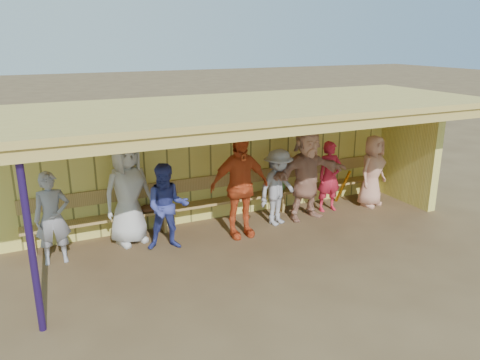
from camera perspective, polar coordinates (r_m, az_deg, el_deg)
name	(u,v)px	position (r m, az deg, el deg)	size (l,w,h in m)	color
ground	(248,239)	(8.71, 0.98, -7.23)	(90.00, 90.00, 0.00)	brown
player_a	(52,218)	(8.17, -21.90, -4.34)	(0.56, 0.37, 1.55)	#94929A
player_b	(128,193)	(8.50, -13.51, -1.51)	(0.92, 0.60, 1.89)	silver
player_c	(167,207)	(8.18, -8.85, -3.27)	(0.75, 0.58, 1.54)	#343C8F
player_d	(240,186)	(8.54, -0.05, -0.77)	(1.14, 0.47, 1.94)	#D64F22
player_e	(278,187)	(9.18, 4.65, -0.88)	(0.99, 0.57, 1.53)	#9C9AA2
player_f	(307,174)	(9.50, 8.11, 0.72)	(1.74, 0.55, 1.88)	tan
player_g	(329,177)	(10.07, 10.85, 0.41)	(0.55, 0.36, 1.51)	red
player_h	(372,171)	(10.59, 15.83, 1.07)	(0.77, 0.50, 1.57)	tan
dugout_structure	(251,140)	(8.93, 1.35, 4.84)	(8.80, 3.20, 2.50)	#E8DA63
bench	(224,195)	(9.46, -1.96, -1.80)	(7.60, 0.34, 0.93)	tan
dugout_equipment	(194,203)	(9.13, -5.67, -2.85)	(5.44, 0.62, 0.80)	orange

